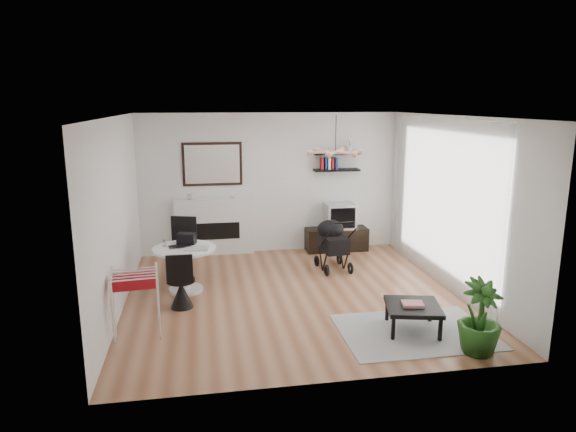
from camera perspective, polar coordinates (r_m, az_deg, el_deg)
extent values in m
plane|color=brown|center=(7.93, 0.60, -8.86)|extent=(5.00, 5.00, 0.00)
plane|color=white|center=(7.38, 0.64, 11.04)|extent=(5.00, 5.00, 0.00)
plane|color=white|center=(9.97, -1.99, 3.64)|extent=(5.00, 0.00, 5.00)
plane|color=white|center=(7.51, -18.48, 0.02)|extent=(0.00, 5.00, 5.00)
plane|color=white|center=(8.36, 17.73, 1.30)|extent=(0.00, 5.00, 5.00)
cube|color=white|center=(8.49, 16.52, 1.54)|extent=(0.04, 3.60, 2.60)
cube|color=white|center=(9.96, -8.17, -1.18)|extent=(1.50, 0.15, 1.10)
cube|color=black|center=(9.92, -8.15, -1.65)|extent=(0.95, 0.06, 0.32)
cube|color=black|center=(9.81, -8.40, 5.73)|extent=(1.12, 0.03, 0.82)
cube|color=white|center=(9.79, -8.40, 5.72)|extent=(1.02, 0.01, 0.72)
cube|color=black|center=(10.07, 5.42, 5.12)|extent=(0.90, 0.25, 0.04)
cube|color=black|center=(10.03, 5.46, 6.93)|extent=(0.90, 0.25, 0.04)
cube|color=black|center=(10.25, 5.40, -2.58)|extent=(1.22, 0.43, 0.46)
cube|color=#B8B8BA|center=(10.15, 5.75, 0.05)|extent=(0.58, 0.50, 0.50)
cube|color=black|center=(9.92, 6.13, -0.25)|extent=(0.49, 0.01, 0.40)
cylinder|color=white|center=(8.26, -11.26, -8.00)|extent=(0.52, 0.52, 0.06)
cylinder|color=white|center=(8.15, -11.36, -5.79)|extent=(0.13, 0.13, 0.62)
cylinder|color=white|center=(8.06, -11.46, -3.59)|extent=(0.97, 0.97, 0.04)
imported|color=black|center=(8.04, -11.87, -3.41)|extent=(0.38, 0.28, 0.03)
cube|color=black|center=(8.24, -11.20, -2.46)|extent=(0.32, 0.25, 0.17)
cube|color=beige|center=(7.96, -10.06, -3.56)|extent=(0.39, 0.34, 0.01)
cylinder|color=white|center=(8.19, -13.56, -2.94)|extent=(0.06, 0.06, 0.10)
cylinder|color=black|center=(8.76, -11.82, -3.65)|extent=(0.48, 0.48, 0.05)
cone|color=black|center=(8.83, -11.74, -5.28)|extent=(0.39, 0.39, 0.46)
cube|color=black|center=(8.89, -11.47, -1.58)|extent=(0.43, 0.16, 0.49)
cylinder|color=black|center=(7.53, -11.82, -7.01)|extent=(0.40, 0.40, 0.05)
cone|color=black|center=(7.60, -11.74, -8.56)|extent=(0.33, 0.33, 0.38)
cube|color=black|center=(7.28, -11.96, -5.80)|extent=(0.36, 0.04, 0.41)
cube|color=maroon|center=(6.60, -16.71, -6.83)|extent=(0.53, 0.34, 0.13)
cube|color=black|center=(9.02, 5.09, -3.08)|extent=(0.44, 0.62, 0.28)
ellipsoid|color=black|center=(9.12, 4.74, -1.48)|extent=(0.47, 0.47, 0.33)
cylinder|color=black|center=(8.56, 6.01, -0.75)|extent=(0.43, 0.07, 0.03)
torus|color=black|center=(9.31, 3.21, -5.01)|extent=(0.07, 0.21, 0.21)
torus|color=black|center=(9.45, 5.71, -4.79)|extent=(0.07, 0.21, 0.21)
torus|color=black|center=(8.81, 4.33, -6.05)|extent=(0.07, 0.21, 0.21)
torus|color=black|center=(8.96, 6.96, -5.79)|extent=(0.07, 0.21, 0.21)
cube|color=#969696|center=(6.96, 13.88, -12.37)|extent=(1.91, 1.38, 0.01)
cube|color=black|center=(6.86, 13.74, -9.79)|extent=(0.81, 0.81, 0.06)
cube|color=black|center=(6.63, 11.60, -12.15)|extent=(0.04, 0.04, 0.29)
cube|color=black|center=(6.73, 16.56, -12.02)|extent=(0.04, 0.04, 0.29)
cube|color=black|center=(7.15, 10.95, -10.23)|extent=(0.04, 0.04, 0.29)
cube|color=black|center=(7.25, 15.53, -10.15)|extent=(0.04, 0.04, 0.29)
cube|color=#D1344C|center=(6.83, 13.68, -9.48)|extent=(0.30, 0.26, 0.04)
imported|color=#1F4E16|center=(6.48, 20.53, -10.49)|extent=(0.62, 0.62, 0.90)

